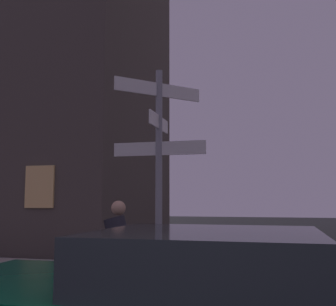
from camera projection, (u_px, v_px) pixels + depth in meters
sidewalk_kerb at (246, 283)px, 7.68m from camera, size 40.00×2.87×0.14m
signpost at (159, 155)px, 7.22m from camera, size 1.67×1.24×3.79m
cyclist at (115, 259)px, 6.11m from camera, size 1.82×0.33×1.61m
building_left_block at (14, 15)px, 17.02m from camera, size 11.42×7.46×18.50m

